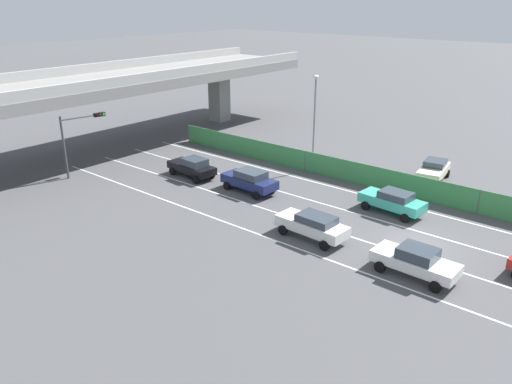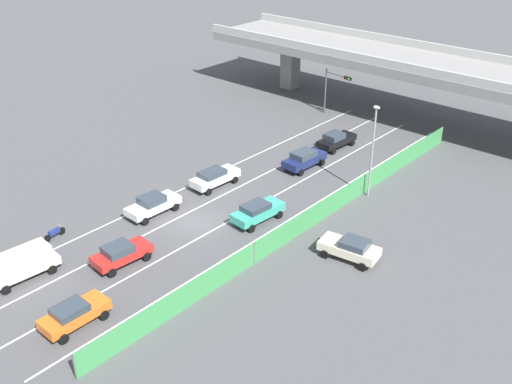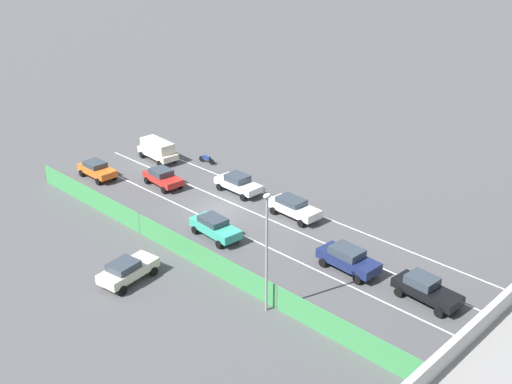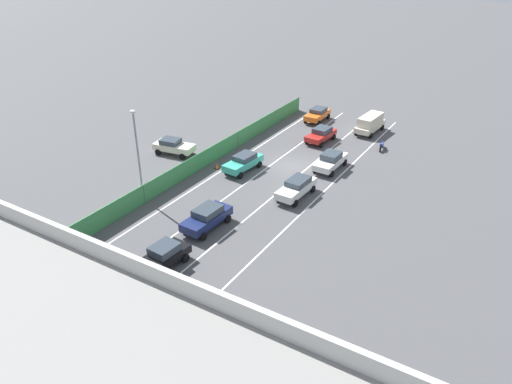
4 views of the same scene
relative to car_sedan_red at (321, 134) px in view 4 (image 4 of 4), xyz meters
The scene contains 19 objects.
ground_plane 7.59m from the car_sedan_red, 90.67° to the left, with size 300.00×300.00×0.00m, color #4C4C4F.
lane_line_left_edge 14.52m from the car_sedan_red, 111.44° to the left, with size 0.14×47.91×0.01m, color silver.
lane_line_mid_left 13.64m from the car_sedan_red, 97.70° to the left, with size 0.14×47.91×0.01m, color silver.
lane_line_mid_right 13.61m from the car_sedan_red, 83.03° to the left, with size 0.14×47.91×0.01m, color silver.
lane_line_right_edge 14.45m from the car_sedan_red, 69.20° to the left, with size 0.14×47.91×0.01m, color silver.
green_fence 15.24m from the car_sedan_red, 62.26° to the left, with size 0.10×44.01×1.76m.
car_sedan_red is the anchor object (origin of this frame).
car_taxi_teal 11.32m from the car_sedan_red, 72.81° to the left, with size 2.25×4.68×1.63m.
car_sedan_navy 21.18m from the car_sedan_red, 89.68° to the left, with size 2.20×4.67×1.73m.
car_taxi_orange 6.76m from the car_sedan_red, 61.66° to the right, with size 1.98×4.22×1.57m.
car_van_cream 6.63m from the car_sedan_red, 123.80° to the right, with size 2.35×4.96×2.08m.
car_hatchback_white 13.37m from the car_sedan_red, 105.40° to the left, with size 2.10×4.76×1.62m.
car_sedan_white 7.15m from the car_sedan_red, 122.15° to the left, with size 2.10×4.65×1.68m.
car_sedan_black 27.08m from the car_sedan_red, 90.72° to the left, with size 2.21×4.64×1.68m.
motorcycle 6.71m from the car_sedan_red, 168.65° to the right, with size 0.60×1.95×0.93m.
parked_sedan_cream 16.30m from the car_sedan_red, 43.61° to the left, with size 4.53×2.57×1.63m.
traffic_light 35.15m from the car_sedan_red, 99.69° to the left, with size 3.84×0.95×5.22m.
street_lamp 22.14m from the car_sedan_red, 69.42° to the left, with size 0.60×0.36×8.18m.
traffic_cone 13.21m from the car_sedan_red, 63.86° to the left, with size 0.47×0.47×0.60m.
Camera 4 is at (-20.30, 39.87, 20.84)m, focal length 34.38 mm.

